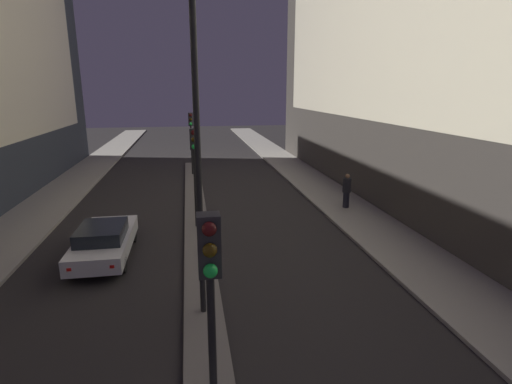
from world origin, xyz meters
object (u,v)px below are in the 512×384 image
traffic_light_near (211,293)px  traffic_light_far (191,129)px  car_left_lane (104,240)px  pedestrian_on_right_sidewalk (347,190)px  street_lamp (195,86)px  traffic_light_mid (194,156)px

traffic_light_near → traffic_light_far: bearing=90.0°
traffic_light_near → car_left_lane: (-3.45, 9.44, -2.65)m
traffic_light_far → pedestrian_on_right_sidewalk: size_ratio=2.45×
traffic_light_near → pedestrian_on_right_sidewalk: traffic_light_near is taller
traffic_light_near → street_lamp: (0.00, 4.91, 2.86)m
traffic_light_near → pedestrian_on_right_sidewalk: (7.77, 13.80, -2.30)m
street_lamp → traffic_light_far: bearing=90.0°
car_left_lane → pedestrian_on_right_sidewalk: bearing=21.3°
street_lamp → car_left_lane: (-3.45, 4.54, -5.51)m
traffic_light_mid → car_left_lane: 5.08m
traffic_light_mid → traffic_light_far: (0.00, 11.47, 0.00)m
traffic_light_mid → car_left_lane: (-3.45, -2.62, -2.65)m
traffic_light_near → car_left_lane: traffic_light_near is taller
street_lamp → car_left_lane: size_ratio=1.95×
traffic_light_near → traffic_light_far: same height
traffic_light_far → car_left_lane: size_ratio=0.94×
car_left_lane → traffic_light_mid: bearing=37.2°
traffic_light_far → street_lamp: (0.00, -18.62, 2.86)m
traffic_light_mid → pedestrian_on_right_sidewalk: size_ratio=2.45×
traffic_light_mid → pedestrian_on_right_sidewalk: traffic_light_mid is taller
traffic_light_mid → traffic_light_far: bearing=90.0°
car_left_lane → street_lamp: bearing=-52.7°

